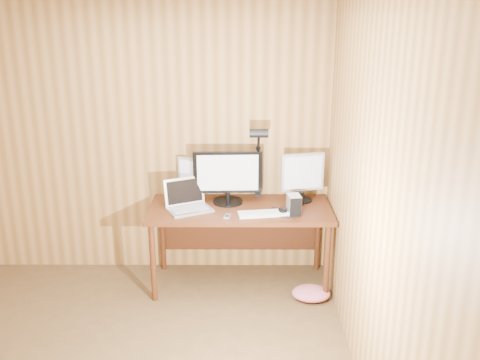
{
  "coord_description": "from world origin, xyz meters",
  "views": [
    {
      "loc": [
        0.95,
        -2.76,
        2.43
      ],
      "look_at": [
        0.93,
        1.58,
        1.02
      ],
      "focal_mm": 40.0,
      "sensor_mm": 36.0,
      "label": 1
    }
  ],
  "objects_px": {
    "mouse": "(283,210)",
    "desk_lamp": "(258,152)",
    "monitor_right": "(302,176)",
    "phone": "(227,216)",
    "keyboard": "(266,213)",
    "monitor_center": "(228,176)",
    "monitor_left": "(195,178)",
    "laptop": "(187,202)",
    "speaker": "(301,198)",
    "hard_drive": "(294,205)",
    "desk": "(240,217)"
  },
  "relations": [
    {
      "from": "speaker",
      "to": "hard_drive",
      "type": "bearing_deg",
      "value": -110.94
    },
    {
      "from": "monitor_center",
      "to": "keyboard",
      "type": "height_order",
      "value": "monitor_center"
    },
    {
      "from": "monitor_right",
      "to": "phone",
      "type": "xyz_separation_m",
      "value": [
        -0.66,
        -0.39,
        -0.23
      ]
    },
    {
      "from": "keyboard",
      "to": "mouse",
      "type": "xyz_separation_m",
      "value": [
        0.14,
        0.04,
        0.01
      ]
    },
    {
      "from": "mouse",
      "to": "phone",
      "type": "xyz_separation_m",
      "value": [
        -0.47,
        -0.09,
        -0.02
      ]
    },
    {
      "from": "monitor_right",
      "to": "mouse",
      "type": "bearing_deg",
      "value": -135.1
    },
    {
      "from": "monitor_center",
      "to": "monitor_right",
      "type": "relative_size",
      "value": 1.37
    },
    {
      "from": "speaker",
      "to": "desk_lamp",
      "type": "bearing_deg",
      "value": 157.76
    },
    {
      "from": "hard_drive",
      "to": "monitor_left",
      "type": "bearing_deg",
      "value": 150.18
    },
    {
      "from": "monitor_center",
      "to": "desk_lamp",
      "type": "distance_m",
      "value": 0.35
    },
    {
      "from": "mouse",
      "to": "desk_lamp",
      "type": "xyz_separation_m",
      "value": [
        -0.2,
        0.35,
        0.42
      ]
    },
    {
      "from": "monitor_center",
      "to": "monitor_right",
      "type": "distance_m",
      "value": 0.67
    },
    {
      "from": "keyboard",
      "to": "phone",
      "type": "xyz_separation_m",
      "value": [
        -0.33,
        -0.06,
        -0.01
      ]
    },
    {
      "from": "desk",
      "to": "monitor_right",
      "type": "xyz_separation_m",
      "value": [
        0.56,
        0.1,
        0.36
      ]
    },
    {
      "from": "monitor_left",
      "to": "monitor_right",
      "type": "bearing_deg",
      "value": 24.81
    },
    {
      "from": "monitor_right",
      "to": "phone",
      "type": "relative_size",
      "value": 4.49
    },
    {
      "from": "monitor_left",
      "to": "hard_drive",
      "type": "xyz_separation_m",
      "value": [
        0.87,
        -0.37,
        -0.12
      ]
    },
    {
      "from": "monitor_right",
      "to": "keyboard",
      "type": "xyz_separation_m",
      "value": [
        -0.33,
        -0.34,
        -0.23
      ]
    },
    {
      "from": "desk",
      "to": "speaker",
      "type": "height_order",
      "value": "speaker"
    },
    {
      "from": "monitor_center",
      "to": "phone",
      "type": "distance_m",
      "value": 0.42
    },
    {
      "from": "mouse",
      "to": "monitor_left",
      "type": "bearing_deg",
      "value": 159.74
    },
    {
      "from": "laptop",
      "to": "speaker",
      "type": "height_order",
      "value": "laptop"
    },
    {
      "from": "mouse",
      "to": "speaker",
      "type": "xyz_separation_m",
      "value": [
        0.17,
        0.2,
        0.04
      ]
    },
    {
      "from": "hard_drive",
      "to": "monitor_right",
      "type": "bearing_deg",
      "value": 65.54
    },
    {
      "from": "desk",
      "to": "monitor_left",
      "type": "xyz_separation_m",
      "value": [
        -0.41,
        0.15,
        0.32
      ]
    },
    {
      "from": "monitor_left",
      "to": "laptop",
      "type": "relative_size",
      "value": 0.85
    },
    {
      "from": "monitor_right",
      "to": "laptop",
      "type": "bearing_deg",
      "value": 178.44
    },
    {
      "from": "desk",
      "to": "monitor_center",
      "type": "relative_size",
      "value": 2.61
    },
    {
      "from": "monitor_center",
      "to": "hard_drive",
      "type": "relative_size",
      "value": 3.68
    },
    {
      "from": "keyboard",
      "to": "speaker",
      "type": "height_order",
      "value": "speaker"
    },
    {
      "from": "monitor_left",
      "to": "laptop",
      "type": "height_order",
      "value": "monitor_left"
    },
    {
      "from": "desk",
      "to": "speaker",
      "type": "relative_size",
      "value": 12.9
    },
    {
      "from": "desk",
      "to": "mouse",
      "type": "height_order",
      "value": "mouse"
    },
    {
      "from": "desk",
      "to": "mouse",
      "type": "xyz_separation_m",
      "value": [
        0.37,
        -0.2,
        0.15
      ]
    },
    {
      "from": "hard_drive",
      "to": "desk_lamp",
      "type": "xyz_separation_m",
      "value": [
        -0.29,
        0.37,
        0.36
      ]
    },
    {
      "from": "hard_drive",
      "to": "monitor_center",
      "type": "bearing_deg",
      "value": 147.59
    },
    {
      "from": "monitor_right",
      "to": "keyboard",
      "type": "height_order",
      "value": "monitor_right"
    },
    {
      "from": "monitor_right",
      "to": "phone",
      "type": "bearing_deg",
      "value": -162.05
    },
    {
      "from": "keyboard",
      "to": "monitor_center",
      "type": "bearing_deg",
      "value": 130.49
    },
    {
      "from": "laptop",
      "to": "speaker",
      "type": "bearing_deg",
      "value": -20.13
    },
    {
      "from": "desk_lamp",
      "to": "monitor_center",
      "type": "bearing_deg",
      "value": -149.97
    },
    {
      "from": "phone",
      "to": "desk_lamp",
      "type": "xyz_separation_m",
      "value": [
        0.27,
        0.44,
        0.44
      ]
    },
    {
      "from": "monitor_center",
      "to": "monitor_left",
      "type": "relative_size",
      "value": 1.61
    },
    {
      "from": "monitor_right",
      "to": "keyboard",
      "type": "relative_size",
      "value": 0.9
    },
    {
      "from": "laptop",
      "to": "keyboard",
      "type": "bearing_deg",
      "value": -37.03
    },
    {
      "from": "keyboard",
      "to": "speaker",
      "type": "distance_m",
      "value": 0.4
    },
    {
      "from": "laptop",
      "to": "desk_lamp",
      "type": "relative_size",
      "value": 0.62
    },
    {
      "from": "monitor_right",
      "to": "speaker",
      "type": "height_order",
      "value": "monitor_right"
    },
    {
      "from": "phone",
      "to": "desk_lamp",
      "type": "bearing_deg",
      "value": 68.88
    },
    {
      "from": "monitor_center",
      "to": "laptop",
      "type": "xyz_separation_m",
      "value": [
        -0.35,
        -0.15,
        -0.19
      ]
    }
  ]
}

